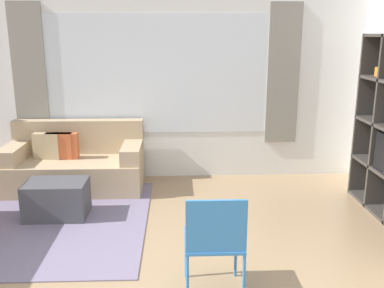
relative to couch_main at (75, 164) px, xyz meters
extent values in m
cube|color=white|center=(1.09, 0.46, 1.03)|extent=(6.81, 0.07, 2.70)
cube|color=white|center=(1.09, 0.42, 1.13)|extent=(3.09, 0.01, 1.60)
cube|color=gray|center=(-0.62, 0.40, 1.13)|extent=(0.44, 0.03, 1.90)
cube|color=gray|center=(2.81, 0.40, 1.13)|extent=(0.44, 0.03, 1.90)
cube|color=slate|center=(-0.41, -1.08, -0.31)|extent=(2.83, 2.37, 0.01)
cube|color=#3D3833|center=(3.73, -0.32, 0.68)|extent=(0.35, 0.04, 1.99)
cube|color=orange|center=(3.71, -0.55, 1.25)|extent=(0.11, 0.11, 0.11)
cube|color=tan|center=(0.01, -0.06, -0.12)|extent=(1.75, 0.85, 0.40)
cube|color=tan|center=(0.01, 0.27, 0.31)|extent=(1.75, 0.18, 0.46)
cube|color=tan|center=(-0.74, -0.06, 0.19)|extent=(0.24, 0.79, 0.20)
cube|color=tan|center=(0.76, -0.06, 0.19)|extent=(0.24, 0.79, 0.20)
cube|color=#C65B33|center=(-0.12, -0.01, 0.26)|extent=(0.34, 0.12, 0.34)
cube|color=#C65B33|center=(-0.19, -0.01, 0.26)|extent=(0.35, 0.14, 0.34)
cube|color=tan|center=(-0.34, -0.01, 0.26)|extent=(0.35, 0.15, 0.34)
cube|color=#47474C|center=(0.01, -0.95, -0.11)|extent=(0.67, 0.45, 0.41)
cylinder|color=#3375B7|center=(1.83, -2.22, -0.10)|extent=(0.02, 0.02, 0.44)
cylinder|color=#3375B7|center=(1.41, -2.22, -0.10)|extent=(0.02, 0.02, 0.44)
cylinder|color=#3375B7|center=(1.83, -2.66, -0.10)|extent=(0.02, 0.02, 0.44)
cylinder|color=#3375B7|center=(1.41, -2.66, -0.10)|extent=(0.02, 0.02, 0.44)
cube|color=#3375B7|center=(1.62, -2.44, 0.13)|extent=(0.44, 0.46, 0.02)
cube|color=#3375B7|center=(1.62, -2.65, 0.34)|extent=(0.44, 0.02, 0.40)
camera|label=1|loc=(1.35, -5.44, 1.68)|focal=40.00mm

